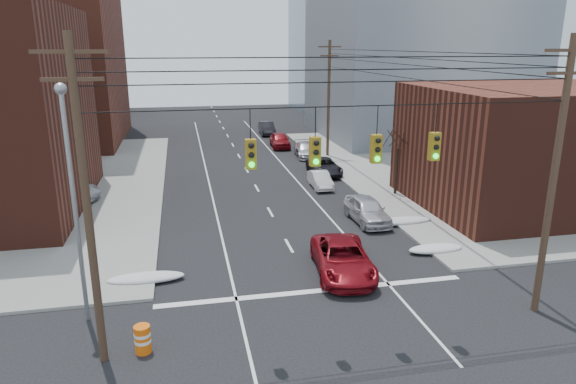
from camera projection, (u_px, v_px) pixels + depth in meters
name	position (u px, v px, depth m)	size (l,w,h in m)	color
ground	(365.00, 381.00, 16.77)	(160.00, 160.00, 0.00)	black
sidewalk_ne	(541.00, 163.00, 47.45)	(40.00, 40.00, 0.15)	gray
building_brick_far	(43.00, 75.00, 79.61)	(22.00, 18.00, 12.00)	#4D2117
building_office	(419.00, 27.00, 59.02)	(22.00, 20.00, 25.00)	gray
building_glass	(359.00, 42.00, 84.29)	(20.00, 18.00, 22.00)	gray
building_storefront	(540.00, 147.00, 34.25)	(16.00, 12.00, 8.00)	#4D2117
utility_pole_left	(87.00, 202.00, 16.32)	(2.20, 0.28, 11.00)	#473323
utility_pole_right	(554.00, 175.00, 19.66)	(2.20, 0.28, 11.00)	#473323
utility_pole_far	(329.00, 97.00, 48.82)	(2.20, 0.28, 11.00)	#473323
traffic_signals	(346.00, 148.00, 17.60)	(17.00, 0.42, 2.02)	black
street_light	(72.00, 186.00, 19.01)	(0.44, 0.44, 9.32)	gray
bare_tree	(397.00, 164.00, 36.82)	(2.09, 2.20, 4.93)	black
snow_nw	(146.00, 278.00, 23.72)	(3.50, 1.08, 0.42)	silver
snow_ne	(436.00, 249.00, 27.10)	(3.00, 1.08, 0.42)	silver
snow_east_far	(401.00, 221.00, 31.33)	(4.00, 1.08, 0.42)	silver
red_pickup	(343.00, 258.00, 24.47)	(2.56, 5.55, 1.54)	maroon
parked_car_a	(367.00, 210.00, 31.63)	(1.86, 4.62, 1.57)	silver
parked_car_b	(320.00, 180.00, 39.32)	(1.31, 3.75, 1.24)	silver
parked_car_c	(324.00, 166.00, 43.33)	(2.27, 4.91, 1.37)	black
parked_car_d	(306.00, 150.00, 50.11)	(1.96, 4.82, 1.40)	#B3B2B7
parked_car_e	(280.00, 140.00, 54.65)	(1.87, 4.65, 1.59)	maroon
parked_car_f	(267.00, 128.00, 62.59)	(1.63, 4.68, 1.54)	black
lot_car_a	(52.00, 191.00, 35.10)	(1.62, 4.66, 1.53)	silver
lot_car_b	(62.00, 190.00, 35.48)	(2.45, 5.30, 1.47)	#A9A9AE
lot_car_d	(47.00, 168.00, 42.03)	(1.73, 4.30, 1.47)	#BBBBC0
construction_barrel	(143.00, 339.00, 18.22)	(0.68, 0.68, 1.04)	#EA5D0C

